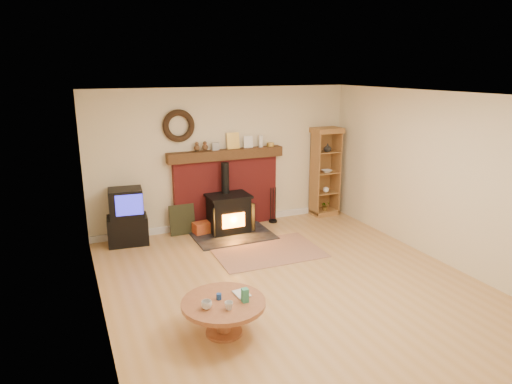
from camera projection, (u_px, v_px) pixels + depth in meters
name	position (u px, v px, depth m)	size (l,w,h in m)	color
ground	(292.00, 284.00, 6.40)	(5.50, 5.50, 0.00)	tan
room_shell	(290.00, 163.00, 6.02)	(5.02, 5.52, 2.61)	beige
chimney_breast	(226.00, 185.00, 8.55)	(2.20, 0.22, 1.78)	maroon
wood_stove	(229.00, 215.00, 8.28)	(1.40, 1.00, 1.28)	black
area_rug	(267.00, 251.00, 7.51)	(1.73, 1.19, 0.01)	brown
tv_unit	(127.00, 218.00, 7.74)	(0.71, 0.53, 0.97)	black
curio_cabinet	(325.00, 172.00, 9.21)	(0.57, 0.41, 1.79)	brown
firelog_box	(204.00, 228.00, 8.28)	(0.36, 0.23, 0.23)	orange
leaning_painting	(182.00, 220.00, 8.24)	(0.46, 0.03, 0.55)	black
fire_tools	(273.00, 216.00, 8.92)	(0.16, 0.16, 0.70)	black
coffee_table	(224.00, 307.00, 5.11)	(0.95, 0.95, 0.57)	brown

